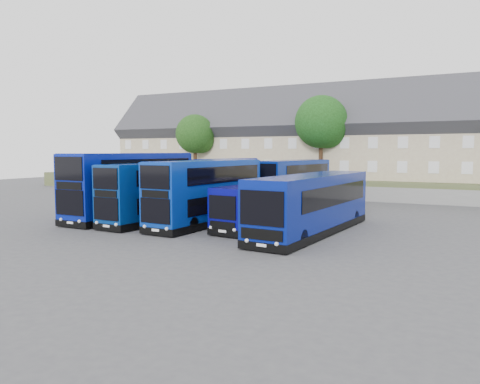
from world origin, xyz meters
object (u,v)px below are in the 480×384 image
dd_front_mid (160,193)px  coach_east_a (267,205)px  dd_front_left (132,186)px  tree_west (196,135)px  tree_mid (323,124)px

dd_front_mid → coach_east_a: dd_front_mid is taller
dd_front_left → tree_west: bearing=110.3°
dd_front_mid → tree_west: 25.05m
tree_mid → coach_east_a: bearing=-82.7°
dd_front_left → tree_mid: bearing=69.3°
dd_front_mid → coach_east_a: 7.92m
dd_front_left → tree_west: tree_west is taller
coach_east_a → tree_mid: bearing=103.0°
dd_front_mid → tree_west: bearing=119.5°
dd_front_left → dd_front_mid: bearing=-13.5°
dd_front_left → coach_east_a: bearing=5.1°
dd_front_left → tree_mid: (8.38, 21.64, 5.65)m
dd_front_left → dd_front_mid: size_ratio=1.16×
tree_mid → tree_west: bearing=-178.2°
dd_front_mid → coach_east_a: bearing=15.6°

